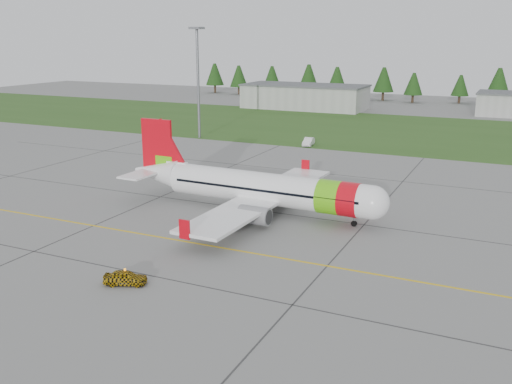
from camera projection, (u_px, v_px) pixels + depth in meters
The scene contains 9 objects.
ground at pixel (175, 281), 45.12m from camera, with size 320.00×320.00×0.00m, color gray.
aircraft at pixel (262, 188), 61.98m from camera, with size 31.11×28.59×9.42m.
follow_me_car at pixel (125, 264), 44.01m from camera, with size 1.35×1.15×3.36m, color gold.
service_van at pixel (309, 134), 100.53m from camera, with size 1.49×1.41×4.28m, color white.
grass_strip at pixel (394, 131), 116.75m from camera, with size 320.00×50.00×0.03m, color #30561E.
taxi_guideline at pixel (223, 248), 52.11m from camera, with size 120.00×0.25×0.02m, color gold.
hangar_west at pixel (305, 97), 152.70m from camera, with size 32.00×14.00×6.00m, color #A8A8A3.
floodlight_mast at pixel (198, 85), 106.25m from camera, with size 0.50×0.50×20.00m, color slate.
treeline at pixel (436, 86), 164.35m from camera, with size 160.00×8.00×10.00m, color #1C3F14, non-canonical shape.
Camera 1 is at (23.52, -35.00, 18.67)m, focal length 40.00 mm.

